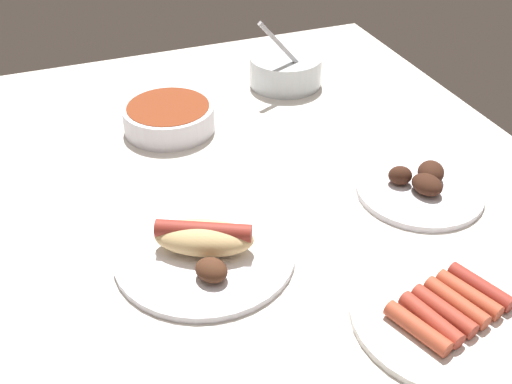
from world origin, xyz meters
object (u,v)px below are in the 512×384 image
at_px(plate_sausages, 448,313).
at_px(bowl_coleslaw, 285,69).
at_px(plate_grilled_meat, 420,187).
at_px(bowl_chili, 169,116).
at_px(plate_hotdog_assembled, 205,247).

distance_m(plate_sausages, bowl_coleslaw, 0.66).
xyz_separation_m(plate_grilled_meat, bowl_chili, (-0.33, -0.31, 0.01)).
xyz_separation_m(plate_grilled_meat, plate_sausages, (0.23, -0.11, -0.00)).
relative_size(plate_sausages, bowl_coleslaw, 1.55).
relative_size(plate_hotdog_assembled, bowl_chili, 1.51).
height_order(plate_sausages, plate_hotdog_assembled, plate_hotdog_assembled).
distance_m(plate_sausages, bowl_chili, 0.60).
bearing_deg(plate_sausages, plate_grilled_meat, 154.21).
relative_size(plate_grilled_meat, plate_hotdog_assembled, 0.79).
bearing_deg(plate_grilled_meat, plate_hotdog_assembled, -86.30).
relative_size(plate_grilled_meat, bowl_chili, 1.20).
distance_m(plate_grilled_meat, plate_hotdog_assembled, 0.35).
height_order(bowl_chili, bowl_coleslaw, bowl_coleslaw).
distance_m(plate_sausages, plate_hotdog_assembled, 0.32).
bearing_deg(plate_sausages, bowl_chili, -160.59).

